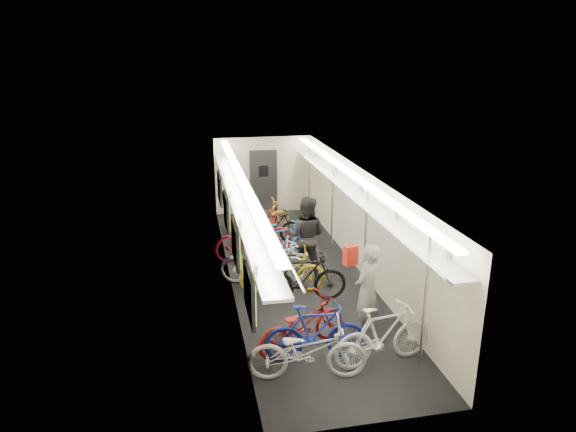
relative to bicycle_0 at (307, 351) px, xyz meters
name	(u,v)px	position (x,y,z in m)	size (l,w,h in m)	color
train_car_shell	(275,198)	(0.29, 4.53, 1.17)	(10.00, 10.00, 10.00)	black
bicycle_0	(307,351)	(0.00, 0.00, 0.00)	(0.65, 1.85, 0.97)	silver
bicycle_1	(315,332)	(0.24, 0.47, 0.02)	(0.48, 1.69, 1.02)	navy
bicycle_2	(302,324)	(0.11, 0.85, -0.03)	(0.61, 1.74, 0.91)	maroon
bicycle_3	(304,277)	(0.53, 2.54, 0.05)	(0.50, 1.77, 1.07)	black
bicycle_4	(282,271)	(0.18, 3.06, -0.01)	(0.64, 1.82, 0.96)	#C09C12
bicycle_5	(279,264)	(0.16, 3.38, 0.01)	(0.46, 1.64, 0.99)	silver
bicycle_6	(264,262)	(-0.14, 3.56, 0.02)	(0.67, 1.93, 1.01)	#9F9FA3
bicycle_7	(283,243)	(0.47, 4.58, 0.03)	(0.49, 1.73, 1.04)	#1B56A3
bicycle_8	(254,237)	(-0.16, 5.10, 0.05)	(0.71, 2.05, 1.07)	maroon
bicycle_9	(273,227)	(0.46, 5.89, -0.01)	(0.45, 1.59, 0.95)	black
bicycle_10	(258,217)	(0.21, 6.86, -0.02)	(0.63, 1.79, 0.94)	orange
bicycle_11	(383,335)	(1.30, 0.15, 0.04)	(0.49, 1.75, 1.05)	white
passenger_near	(367,290)	(1.34, 1.10, 0.38)	(0.63, 0.41, 1.72)	gray
passenger_mid	(306,236)	(0.88, 3.88, 0.44)	(0.90, 0.70, 1.84)	black
backpack	(351,255)	(1.23, 1.75, 0.79)	(0.26, 0.14, 0.38)	#AF1E11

